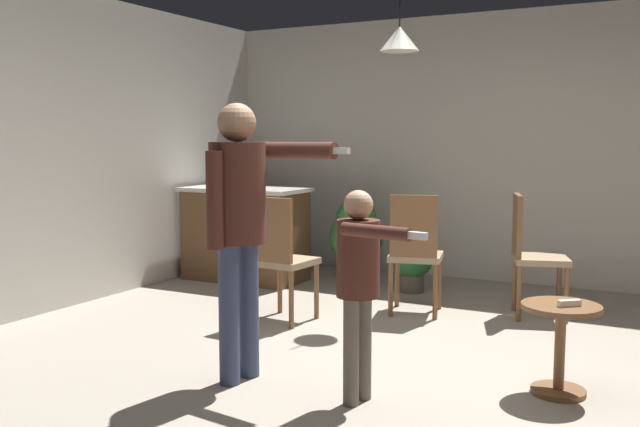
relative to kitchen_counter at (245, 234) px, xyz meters
The scene contains 14 objects.
ground 3.22m from the kitchen_counter, 39.62° to the right, with size 7.68×7.68×0.00m, color #9E9384.
wall_back 2.85m from the kitchen_counter, 25.56° to the left, with size 6.40×0.10×2.70m, color beige.
wall_left 2.33m from the kitchen_counter, 110.29° to the right, with size 0.10×6.40×2.70m, color beige.
kitchen_counter is the anchor object (origin of this frame).
side_table_by_couch 3.89m from the kitchen_counter, 29.23° to the right, with size 0.44×0.44×0.52m.
person_adult 3.09m from the kitchen_counter, 56.87° to the right, with size 0.84×0.48×1.65m.
person_child 3.53m from the kitchen_counter, 46.24° to the right, with size 0.58×0.40×1.17m.
dining_chair_by_counter 2.12m from the kitchen_counter, 15.75° to the right, with size 0.50×0.50×1.00m.
dining_chair_near_wall 1.75m from the kitchen_counter, 47.54° to the right, with size 0.45×0.45×1.00m.
dining_chair_centre_back 2.90m from the kitchen_counter, ahead, with size 0.53×0.53×1.00m.
potted_plant_corner 1.13m from the kitchen_counter, 23.66° to the left, with size 0.56×0.56×0.85m.
potted_plant_by_wall 1.74m from the kitchen_counter, ahead, with size 0.41×0.41×0.63m.
spare_remote_on_table 3.94m from the kitchen_counter, 29.26° to the right, with size 0.04×0.13×0.04m, color white.
ceiling_light_pendant 2.63m from the kitchen_counter, 16.00° to the right, with size 0.32×0.32×0.55m.
Camera 1 is at (1.53, -3.92, 1.45)m, focal length 39.41 mm.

